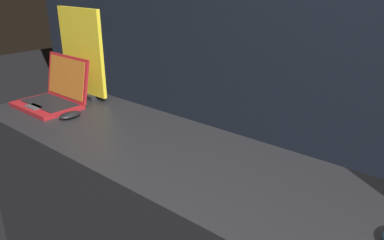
% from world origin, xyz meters
% --- Properties ---
extents(laptop_front, '(0.34, 0.28, 0.24)m').
position_xyz_m(laptop_front, '(-0.91, 0.30, 0.95)').
color(laptop_front, maroon).
rests_on(laptop_front, display_counter).
extents(mouse_front, '(0.06, 0.11, 0.03)m').
position_xyz_m(mouse_front, '(-0.69, 0.24, 0.91)').
color(mouse_front, black).
rests_on(mouse_front, display_counter).
extents(promo_stand_front, '(0.34, 0.07, 0.47)m').
position_xyz_m(promo_stand_front, '(-0.91, 0.48, 1.12)').
color(promo_stand_front, black).
rests_on(promo_stand_front, display_counter).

